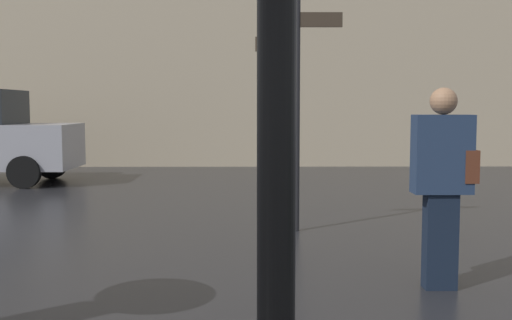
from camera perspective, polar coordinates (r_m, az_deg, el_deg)
pedestrian_with_bag at (r=5.59m, az=16.73°, el=-1.40°), size 0.53×0.24×1.74m
street_signpost at (r=7.86m, az=3.79°, el=6.23°), size 1.08×0.08×2.90m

